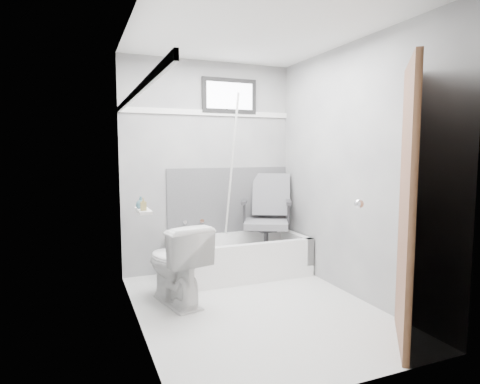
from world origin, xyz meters
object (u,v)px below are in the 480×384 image
door (470,209)px  soap_bottle_a (143,204)px  bathtub (239,256)px  soap_bottle_b (141,203)px  office_chair (266,217)px  toilet (176,264)px

door → soap_bottle_a: door is taller
bathtub → soap_bottle_b: (-1.17, -0.70, 0.75)m
office_chair → toilet: (-1.21, -0.61, -0.26)m
office_chair → soap_bottle_a: office_chair is taller
bathtub → toilet: bearing=-146.8°
soap_bottle_a → soap_bottle_b: 0.14m
office_chair → soap_bottle_a: size_ratio=9.81×
bathtub → soap_bottle_b: soap_bottle_b is taller
soap_bottle_a → office_chair: bearing=30.3°
toilet → door: 2.39m
toilet → soap_bottle_b: 0.69m
door → soap_bottle_b: bearing=141.8°
office_chair → toilet: bearing=-126.0°
door → soap_bottle_b: 2.44m
soap_bottle_a → door: bearing=-35.5°
office_chair → door: 2.32m
soap_bottle_a → soap_bottle_b: bearing=90.0°
bathtub → soap_bottle_a: bearing=-144.3°
bathtub → door: (0.75, -2.21, 0.79)m
soap_bottle_b → office_chair: bearing=26.2°
office_chair → soap_bottle_b: size_ratio=9.67×
bathtub → toilet: toilet is taller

